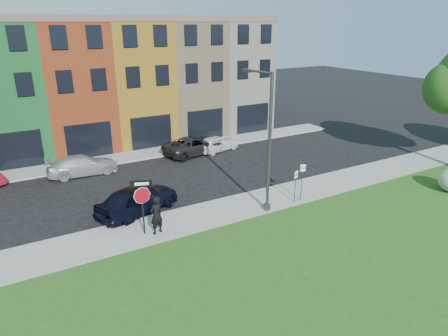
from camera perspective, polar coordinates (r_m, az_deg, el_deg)
ground at (r=20.51m, az=5.88°, el=-9.10°), size 120.00×120.00×0.00m
sidewalk_near at (r=23.69m, az=5.63°, el=-4.72°), size 40.00×3.00×0.12m
sidewalk_far at (r=31.96m, az=-14.49°, el=1.39°), size 40.00×2.40×0.12m
rowhouse_block at (r=36.85m, az=-17.14°, el=11.48°), size 30.00×10.12×10.00m
stop_sign at (r=19.50m, az=-11.64°, el=-3.95°), size 1.00×0.39×2.85m
man at (r=19.91m, az=-9.65°, el=-6.64°), size 1.01×0.92×1.97m
sedan_near at (r=22.51m, az=-12.25°, el=-4.38°), size 5.18×6.11×1.64m
parked_car_silver at (r=29.25m, az=-19.57°, el=0.39°), size 2.29×4.86×1.37m
parked_car_dark at (r=31.98m, az=-4.22°, el=3.25°), size 4.12×5.99×1.44m
parked_car_white at (r=32.69m, az=-1.00°, el=3.54°), size 3.03×4.41×1.30m
street_lamp at (r=21.35m, az=6.13°, el=3.55°), size 0.50×2.58×7.55m
parking_sign_a at (r=23.18m, az=10.18°, el=-1.98°), size 0.31×0.14×1.99m
parking_sign_b at (r=23.39m, az=11.09°, el=-1.30°), size 0.31×0.15×2.37m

